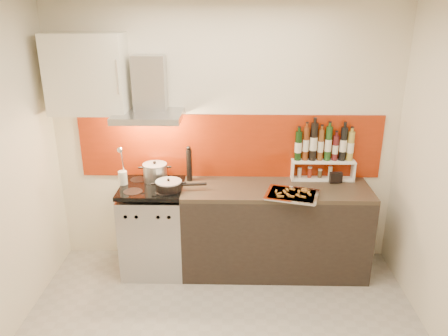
{
  "coord_description": "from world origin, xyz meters",
  "views": [
    {
      "loc": [
        0.08,
        -2.76,
        2.53
      ],
      "look_at": [
        0.0,
        0.95,
        1.15
      ],
      "focal_mm": 35.0,
      "sensor_mm": 36.0,
      "label": 1
    }
  ],
  "objects_px": {
    "baking_tray": "(292,195)",
    "counter": "(275,229)",
    "stock_pot": "(155,172)",
    "saute_pan": "(170,185)",
    "pepper_mill": "(189,164)",
    "range_stove": "(154,229)"
  },
  "relations": [
    {
      "from": "counter",
      "to": "saute_pan",
      "type": "xyz_separation_m",
      "value": [
        -1.01,
        -0.1,
        0.5
      ]
    },
    {
      "from": "counter",
      "to": "stock_pot",
      "type": "height_order",
      "value": "stock_pot"
    },
    {
      "from": "saute_pan",
      "to": "pepper_mill",
      "type": "distance_m",
      "value": 0.33
    },
    {
      "from": "saute_pan",
      "to": "baking_tray",
      "type": "height_order",
      "value": "saute_pan"
    },
    {
      "from": "saute_pan",
      "to": "pepper_mill",
      "type": "relative_size",
      "value": 1.32
    },
    {
      "from": "range_stove",
      "to": "baking_tray",
      "type": "distance_m",
      "value": 1.42
    },
    {
      "from": "saute_pan",
      "to": "pepper_mill",
      "type": "height_order",
      "value": "pepper_mill"
    },
    {
      "from": "counter",
      "to": "stock_pot",
      "type": "bearing_deg",
      "value": 173.89
    },
    {
      "from": "counter",
      "to": "baking_tray",
      "type": "bearing_deg",
      "value": -58.58
    },
    {
      "from": "counter",
      "to": "range_stove",
      "type": "bearing_deg",
      "value": -179.77
    },
    {
      "from": "counter",
      "to": "pepper_mill",
      "type": "distance_m",
      "value": 1.07
    },
    {
      "from": "baking_tray",
      "to": "pepper_mill",
      "type": "bearing_deg",
      "value": 159.72
    },
    {
      "from": "pepper_mill",
      "to": "range_stove",
      "type": "bearing_deg",
      "value": -155.11
    },
    {
      "from": "saute_pan",
      "to": "stock_pot",
      "type": "bearing_deg",
      "value": 127.16
    },
    {
      "from": "counter",
      "to": "baking_tray",
      "type": "relative_size",
      "value": 3.29
    },
    {
      "from": "stock_pot",
      "to": "saute_pan",
      "type": "distance_m",
      "value": 0.29
    },
    {
      "from": "counter",
      "to": "pepper_mill",
      "type": "height_order",
      "value": "pepper_mill"
    },
    {
      "from": "counter",
      "to": "pepper_mill",
      "type": "relative_size",
      "value": 4.99
    },
    {
      "from": "baking_tray",
      "to": "counter",
      "type": "bearing_deg",
      "value": 121.42
    },
    {
      "from": "range_stove",
      "to": "counter",
      "type": "height_order",
      "value": "range_stove"
    },
    {
      "from": "saute_pan",
      "to": "counter",
      "type": "bearing_deg",
      "value": 5.73
    },
    {
      "from": "stock_pot",
      "to": "baking_tray",
      "type": "relative_size",
      "value": 0.43
    }
  ]
}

